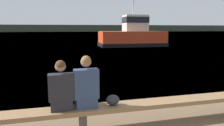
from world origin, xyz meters
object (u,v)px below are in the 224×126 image
Objects in this scene: bench_main at (82,112)px; shopping_bag at (113,100)px; person_left at (61,89)px; person_right at (86,86)px; tugboat_red at (132,36)px.

bench_main is 0.63m from shopping_bag.
person_right is (0.46, -0.00, 0.03)m from person_left.
tugboat_red is (7.93, 19.20, 0.19)m from person_right.
person_left is 0.93× the size of person_right.
bench_main is at bearing -179.79° from shopping_bag.
shopping_bag is 0.04× the size of tugboat_red.
tugboat_red reaches higher than person_left.
person_left reaches higher than bench_main.
person_left is at bearing 159.17° from tugboat_red.
bench_main is 0.51m from person_right.
person_left reaches higher than shopping_bag.
tugboat_red is at bearing 66.40° from person_left.
bench_main is 29.01× the size of shopping_bag.
person_right is at bearing -0.24° from person_left.
shopping_bag is at bearing -0.23° from person_left.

